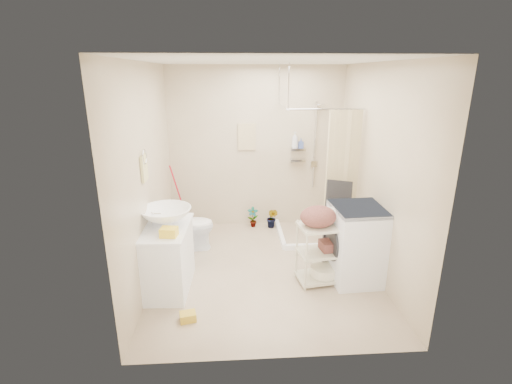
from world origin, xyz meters
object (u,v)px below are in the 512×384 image
(laundry_rack, at_px, (325,247))
(vanity, at_px, (168,258))
(washing_machine, at_px, (358,243))
(toilet, at_px, (189,226))

(laundry_rack, bearing_deg, vanity, 172.52)
(washing_machine, height_order, laundry_rack, washing_machine)
(vanity, bearing_deg, washing_machine, 4.67)
(vanity, height_order, washing_machine, washing_machine)
(toilet, relative_size, laundry_rack, 0.80)
(washing_machine, bearing_deg, toilet, 152.90)
(vanity, height_order, toilet, vanity)
(washing_machine, bearing_deg, laundry_rack, -177.98)
(vanity, relative_size, toilet, 1.24)
(washing_machine, xyz_separation_m, laundry_rack, (-0.42, -0.04, -0.02))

